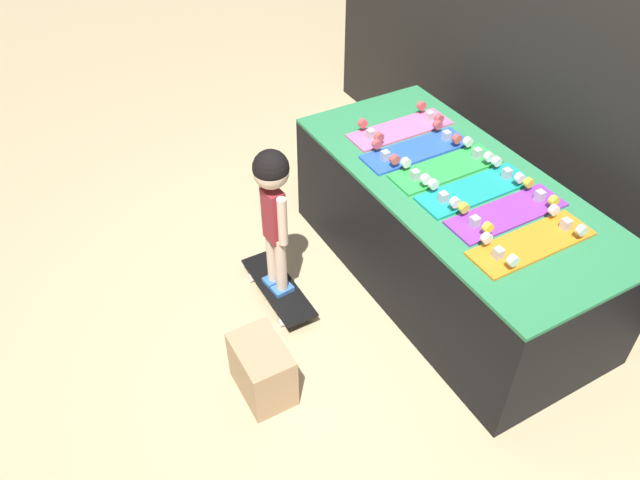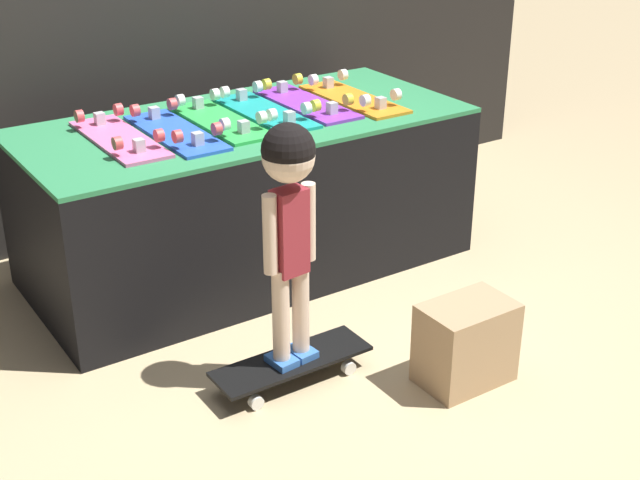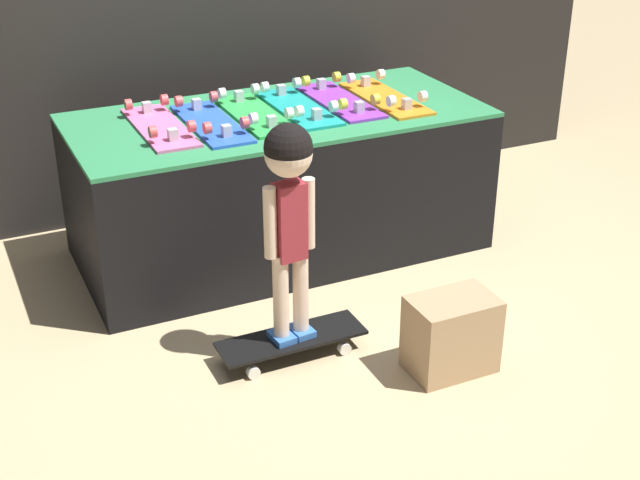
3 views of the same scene
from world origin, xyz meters
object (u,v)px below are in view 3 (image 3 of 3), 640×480
Objects in this scene: skateboard_orange_on_rack at (385,96)px; storage_box at (451,334)px; skateboard_green_on_rack at (255,113)px; skateboard_blue_on_rack at (211,121)px; skateboard_purple_on_rack at (339,99)px; skateboard_teal_on_rack at (298,106)px; skateboard_on_floor at (292,340)px; child at (289,193)px; skateboard_pink_on_rack at (160,125)px.

storage_box is (-0.37, -1.25, -0.58)m from skateboard_orange_on_rack.
skateboard_green_on_rack is 1.00× the size of skateboard_orange_on_rack.
skateboard_blue_on_rack is 0.69m from skateboard_purple_on_rack.
skateboard_green_on_rack is at bearing -177.89° from skateboard_teal_on_rack.
child reaches higher than skateboard_on_floor.
skateboard_purple_on_rack is 1.88× the size of storage_box.
child is (0.23, -0.95, -0.01)m from skateboard_pink_on_rack.
skateboard_blue_on_rack is at bearing 113.40° from storage_box.
child is at bearing -89.85° from skateboard_blue_on_rack.
skateboard_green_on_rack is at bearing 70.35° from child.
child is at bearing -76.38° from skateboard_pink_on_rack.
skateboard_green_on_rack is 0.70× the size of child.
skateboard_pink_on_rack is 1.00× the size of skateboard_purple_on_rack.
skateboard_green_on_rack and skateboard_purple_on_rack have the same top height.
skateboard_blue_on_rack and skateboard_green_on_rack have the same top height.
skateboard_blue_on_rack and skateboard_purple_on_rack have the same top height.
skateboard_teal_on_rack is at bearing 93.79° from storage_box.
skateboard_orange_on_rack is 1.88× the size of storage_box.
storage_box is (0.54, -1.25, -0.58)m from skateboard_blue_on_rack.
skateboard_orange_on_rack is (0.23, -0.05, 0.00)m from skateboard_purple_on_rack.
skateboard_pink_on_rack and skateboard_orange_on_rack have the same top height.
skateboard_teal_on_rack and skateboard_orange_on_rack have the same top height.
skateboard_teal_on_rack is at bearing 58.21° from child.
skateboard_purple_on_rack is (0.46, 0.02, 0.00)m from skateboard_green_on_rack.
storage_box is (-0.14, -1.31, -0.58)m from skateboard_purple_on_rack.
skateboard_purple_on_rack is at bearing 2.47° from skateboard_green_on_rack.
skateboard_orange_on_rack reaches higher than skateboard_on_floor.
skateboard_pink_on_rack is 1.14m from skateboard_orange_on_rack.
skateboard_orange_on_rack is 1.04× the size of skateboard_on_floor.
skateboard_teal_on_rack is at bearing 174.61° from skateboard_orange_on_rack.
skateboard_purple_on_rack is at bearing 2.83° from skateboard_teal_on_rack.
skateboard_blue_on_rack reaches higher than storage_box.
skateboard_on_floor is at bearing 146.80° from storage_box.
skateboard_pink_on_rack is 1.00× the size of skateboard_blue_on_rack.
skateboard_orange_on_rack is 0.70× the size of child.
skateboard_purple_on_rack is at bearing 166.61° from skateboard_orange_on_rack.
skateboard_blue_on_rack is at bearing -174.68° from skateboard_teal_on_rack.
child is (-0.91, -0.90, -0.01)m from skateboard_orange_on_rack.
skateboard_pink_on_rack is 1.62m from storage_box.
skateboard_on_floor is 0.66m from child.
skateboard_on_floor is (0.23, -0.95, -0.67)m from skateboard_pink_on_rack.
child is at bearing -125.60° from skateboard_purple_on_rack.
skateboard_on_floor is at bearing -76.38° from skateboard_pink_on_rack.
child is at bearing -135.37° from skateboard_orange_on_rack.
skateboard_blue_on_rack is 1.00× the size of skateboard_teal_on_rack.
skateboard_green_on_rack is 0.69m from skateboard_orange_on_rack.
skateboard_blue_on_rack reaches higher than skateboard_on_floor.
skateboard_green_on_rack is 0.23m from skateboard_teal_on_rack.
skateboard_teal_on_rack is 0.23m from skateboard_purple_on_rack.
child is at bearing -116.57° from skateboard_on_floor.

